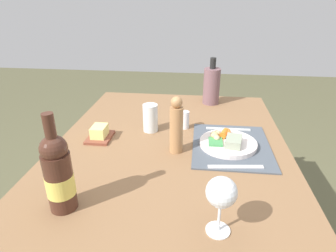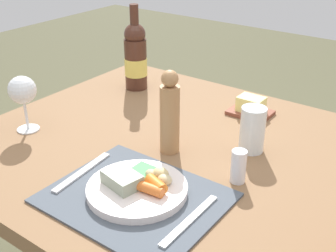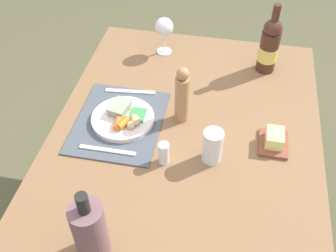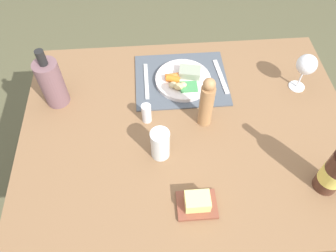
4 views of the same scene
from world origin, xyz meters
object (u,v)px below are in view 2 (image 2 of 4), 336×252
salt_shaker (238,166)px  dinner_plate (138,187)px  water_tumbler (252,132)px  pepper_mill (170,114)px  dining_table (195,175)px  wine_bottle (136,57)px  wine_glass (22,91)px  fork (82,172)px  knife (190,220)px  butter_dish (251,108)px

salt_shaker → dinner_plate: bearing=-130.8°
water_tumbler → salt_shaker: 0.16m
pepper_mill → dining_table: bearing=22.5°
salt_shaker → dining_table: bearing=161.8°
water_tumbler → salt_shaker: bearing=-74.6°
water_tumbler → wine_bottle: (-0.55, 0.17, 0.06)m
water_tumbler → pepper_mill: 0.23m
wine_bottle → wine_glass: 0.45m
fork → knife: (0.32, 0.00, 0.00)m
dining_table → salt_shaker: (0.15, -0.05, 0.11)m
dining_table → knife: size_ratio=6.32×
water_tumbler → fork: bearing=-128.1°
pepper_mill → wine_glass: 0.44m
pepper_mill → wine_glass: bearing=-160.2°
wine_bottle → pepper_mill: bearing=-39.2°
salt_shaker → wine_bottle: bearing=151.2°
dinner_plate → pepper_mill: (-0.06, 0.21, 0.09)m
butter_dish → salt_shaker: size_ratio=1.54×
fork → wine_glass: 0.34m
dinner_plate → knife: (0.15, -0.01, -0.01)m
fork → knife: same height
dinner_plate → fork: dinner_plate is taller
wine_bottle → wine_glass: (-0.04, -0.45, 0.00)m
fork → butter_dish: size_ratio=1.55×
dinner_plate → pepper_mill: size_ratio=1.01×
dinner_plate → butter_dish: 0.55m
butter_dish → dining_table: bearing=-91.0°
dining_table → fork: (-0.17, -0.25, 0.08)m
pepper_mill → fork: bearing=-114.8°
dining_table → fork: bearing=-124.0°
dining_table → knife: 0.30m
knife → fork: bearing=-179.9°
fork → knife: 0.32m
dinner_plate → salt_shaker: (0.16, 0.18, 0.02)m
knife → salt_shaker: salt_shaker is taller
dining_table → water_tumbler: water_tumbler is taller
dinner_plate → knife: 0.16m
dinner_plate → knife: size_ratio=1.16×
wine_bottle → wine_glass: size_ratio=1.79×
knife → salt_shaker: 0.20m
dinner_plate → wine_bottle: wine_bottle is taller
dining_table → butter_dish: size_ratio=9.77×
fork → salt_shaker: bearing=25.9°
salt_shaker → fork: bearing=-148.0°
fork → dinner_plate: bearing=0.0°
dinner_plate → salt_shaker: salt_shaker is taller
dining_table → dinner_plate: bearing=-91.5°
butter_dish → knife: bearing=-75.7°
wine_glass → wine_bottle: bearing=84.4°
dining_table → knife: (0.15, -0.25, 0.08)m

